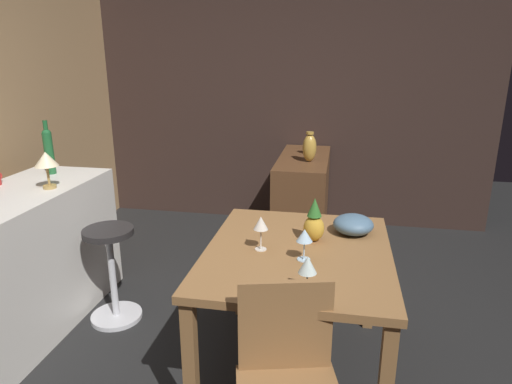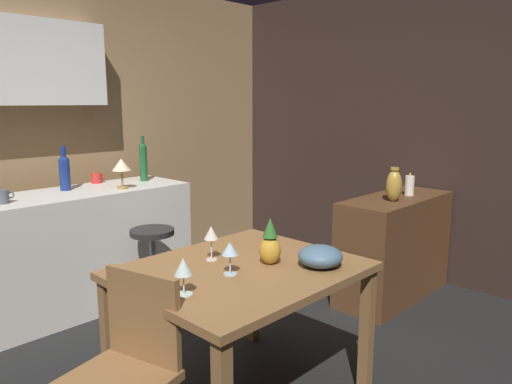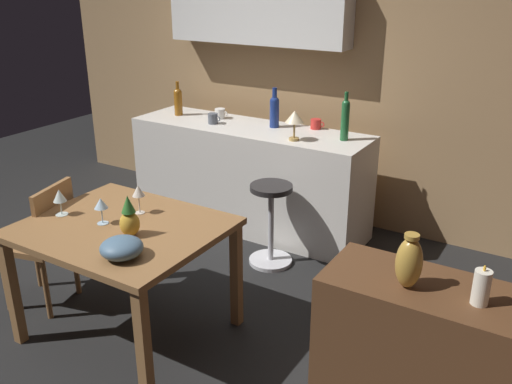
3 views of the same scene
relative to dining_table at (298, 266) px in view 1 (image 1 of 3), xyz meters
name	(u,v)px [view 1 (image 1 of 3)]	position (x,y,z in m)	size (l,w,h in m)	color
ground_plane	(251,375)	(-0.09, 0.23, -0.65)	(9.00, 9.00, 0.00)	black
wall_side_right	(270,96)	(2.46, 0.53, 0.65)	(0.10, 4.40, 2.60)	#33231E
dining_table	(298,266)	(0.00, 0.00, 0.00)	(1.13, 0.95, 0.74)	olive
sideboard_cabinet	(302,200)	(1.83, 0.13, -0.24)	(1.10, 0.44, 0.82)	#56351E
chair_near_window	(288,384)	(-0.70, -0.03, -0.16)	(0.48, 0.48, 0.87)	olive
bar_stool	(112,272)	(0.30, 1.24, -0.31)	(0.34, 0.34, 0.65)	#262323
wine_glass_left	(308,266)	(-0.42, -0.08, 0.21)	(0.08, 0.08, 0.16)	silver
wine_glass_right	(261,224)	(-0.03, 0.19, 0.23)	(0.08, 0.08, 0.18)	silver
wine_glass_center	(304,237)	(-0.11, -0.04, 0.21)	(0.08, 0.08, 0.16)	silver
pineapple_centerpiece	(314,223)	(0.14, -0.07, 0.19)	(0.11, 0.11, 0.24)	gold
fruit_bowl	(353,224)	(0.28, -0.28, 0.14)	(0.22, 0.22, 0.11)	slate
wine_bottle_green	(49,149)	(0.62, 1.81, 0.43)	(0.06, 0.06, 0.38)	#1E592D
counter_lamp	(46,161)	(0.29, 1.60, 0.43)	(0.14, 0.14, 0.23)	#A58447
pillar_candle_tall	(309,146)	(1.96, 0.09, 0.25)	(0.07, 0.07, 0.18)	white
vase_brass	(310,148)	(1.66, 0.07, 0.29)	(0.12, 0.12, 0.26)	#B78C38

